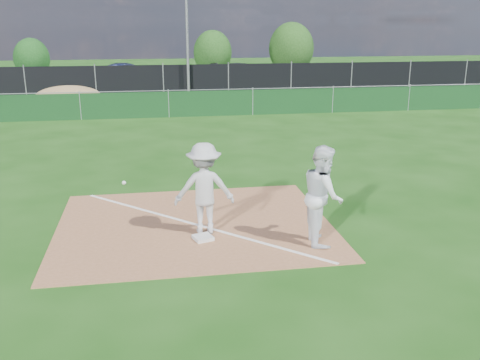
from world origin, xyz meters
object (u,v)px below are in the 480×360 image
Objects in this scene: first_base at (203,238)px; tree_right at (291,49)px; tree_mid at (213,53)px; car_left at (43,79)px; play_at_first at (204,189)px; car_mid at (127,75)px; runner at (323,195)px; light_pole at (187,27)px; tree_left at (32,58)px; car_right at (245,74)px.

tree_right is (10.43, 32.57, 2.13)m from first_base.
tree_mid is at bearing 82.89° from first_base.
tree_right reaches higher than car_left.
car_mid is (-2.50, 27.37, -0.23)m from play_at_first.
runner is at bearing -93.04° from tree_mid.
first_base is at bearing -101.90° from play_at_first.
car_mid is (-3.81, 5.19, -3.23)m from light_pole.
tree_left reaches higher than car_left.
first_base is 0.08× the size of car_mid.
car_mid is (5.49, 0.55, 0.10)m from car_left.
tree_mid is at bearing 170.37° from tree_right.
play_at_first is 1.13× the size of runner.
runner is 34.03m from tree_right.
car_left reaches higher than first_base.
play_at_first is 27.80m from car_right.
play_at_first is at bearing -171.29° from car_right.
car_left is (-9.30, 4.64, -3.33)m from light_pole.
tree_right reaches higher than play_at_first.
tree_mid reaches higher than car_right.
play_at_first reaches higher than car_mid.
tree_right reaches higher than tree_mid.
runner is 35.73m from tree_left.
light_pole is 3.94× the size of runner.
light_pole is 2.05× the size of car_left.
tree_right is (8.04, 33.04, 1.18)m from runner.
runner reaches higher than first_base.
tree_left is 0.85× the size of tree_mid.
play_at_first is 27.99m from car_left.
first_base is 27.89m from car_mid.
tree_mid is (1.81, 34.10, 0.86)m from runner.
runner is 0.56× the size of tree_mid.
car_left is 1.25× the size of tree_left.
tree_right is (12.84, 4.80, 1.42)m from car_mid.
play_at_first is (0.08, 0.40, 0.94)m from first_base.
car_mid reaches higher than first_base.
car_left is at bearing 106.58° from play_at_first.
car_left is (-10.29, 27.70, -0.34)m from runner.
car_mid is at bearing 94.97° from first_base.
light_pole is 22.42m from play_at_first.
car_right is 1.17× the size of tree_right.
runner is at bearing -20.82° from play_at_first.
tree_left is 0.73× the size of tree_right.
car_right is at bearing -0.31° from runner.
runner reaches higher than car_left.
car_mid is 1.08× the size of tree_right.
light_pole is at bearing -43.73° from tree_left.
tree_right is (9.03, 9.99, -1.81)m from light_pole.
first_base is 0.07× the size of car_right.
car_right is at bearing -91.52° from car_left.
runner reaches higher than car_right.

